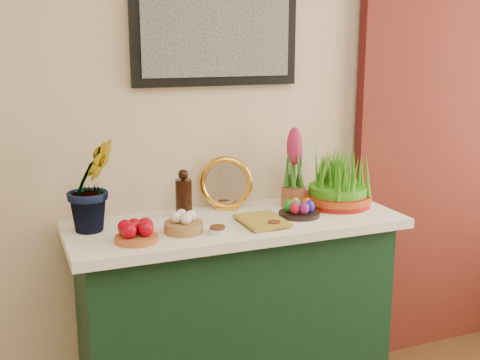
# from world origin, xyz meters

# --- Properties ---
(sideboard) EXTENTS (1.30, 0.45, 0.85)m
(sideboard) POSITION_xyz_m (0.09, 2.00, 0.42)
(sideboard) COLOR #12311C
(sideboard) RESTS_ON ground
(tablecloth) EXTENTS (1.40, 0.55, 0.04)m
(tablecloth) POSITION_xyz_m (0.09, 2.00, 0.87)
(tablecloth) COLOR white
(tablecloth) RESTS_ON sideboard
(hyacinth_green) EXTENTS (0.30, 0.28, 0.49)m
(hyacinth_green) POSITION_xyz_m (-0.48, 2.08, 1.13)
(hyacinth_green) COLOR #2C681D
(hyacinth_green) RESTS_ON tablecloth
(apple_bowl) EXTENTS (0.18, 0.18, 0.08)m
(apple_bowl) POSITION_xyz_m (-0.36, 1.87, 0.92)
(apple_bowl) COLOR #AE5728
(apple_bowl) RESTS_ON tablecloth
(garlic_basket) EXTENTS (0.19, 0.19, 0.09)m
(garlic_basket) POSITION_xyz_m (-0.16, 1.92, 0.93)
(garlic_basket) COLOR olive
(garlic_basket) RESTS_ON tablecloth
(vinegar_cruet) EXTENTS (0.07, 0.07, 0.21)m
(vinegar_cruet) POSITION_xyz_m (-0.10, 2.13, 0.98)
(vinegar_cruet) COLOR black
(vinegar_cruet) RESTS_ON tablecloth
(mirror) EXTENTS (0.24, 0.14, 0.24)m
(mirror) POSITION_xyz_m (0.11, 2.17, 1.00)
(mirror) COLOR gold
(mirror) RESTS_ON tablecloth
(book) EXTENTS (0.16, 0.23, 0.03)m
(book) POSITION_xyz_m (0.08, 1.90, 0.91)
(book) COLOR #AF8F2D
(book) RESTS_ON tablecloth
(spice_dish_left) EXTENTS (0.07, 0.07, 0.03)m
(spice_dish_left) POSITION_xyz_m (-0.04, 1.86, 0.90)
(spice_dish_left) COLOR silver
(spice_dish_left) RESTS_ON tablecloth
(spice_dish_right) EXTENTS (0.06, 0.06, 0.03)m
(spice_dish_right) POSITION_xyz_m (0.19, 1.84, 0.90)
(spice_dish_right) COLOR silver
(spice_dish_right) RESTS_ON tablecloth
(egg_plate) EXTENTS (0.21, 0.21, 0.07)m
(egg_plate) POSITION_xyz_m (0.36, 1.95, 0.92)
(egg_plate) COLOR black
(egg_plate) RESTS_ON tablecloth
(hyacinth_pink) EXTENTS (0.11, 0.11, 0.36)m
(hyacinth_pink) POSITION_xyz_m (0.40, 2.10, 1.05)
(hyacinth_pink) COLOR #975132
(hyacinth_pink) RESTS_ON tablecloth
(wheatgrass_sabzeh) EXTENTS (0.31, 0.31, 0.25)m
(wheatgrass_sabzeh) POSITION_xyz_m (0.60, 2.03, 1.00)
(wheatgrass_sabzeh) COLOR #9A150A
(wheatgrass_sabzeh) RESTS_ON tablecloth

